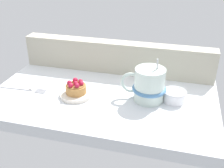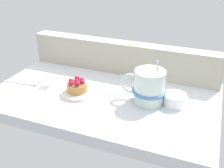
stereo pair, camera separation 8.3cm
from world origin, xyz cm
name	(u,v)px [view 2 (the right image)]	position (x,y,z in cm)	size (l,w,h in cm)	color
ground_plane	(104,99)	(0.00, 0.00, -1.86)	(71.98, 42.07, 3.71)	silver
window_rail_back	(122,57)	(0.00, 18.26, 5.81)	(70.54, 5.55, 11.62)	#B2AD99
dessert_plate	(78,92)	(-7.87, -2.98, 0.55)	(10.44, 10.44, 1.17)	silver
raspberry_tart	(77,86)	(-7.88, -2.96, 2.95)	(6.48, 6.48, 4.27)	#B77F42
coffee_mug	(148,87)	(14.48, 0.58, 5.08)	(14.32, 10.48, 13.89)	silver
dessert_fork	(27,84)	(-27.07, -3.72, 0.30)	(17.64, 2.62, 0.60)	#B7B7BC
sugar_bowl	(175,99)	(22.42, 1.76, 1.94)	(7.22, 7.22, 3.62)	white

